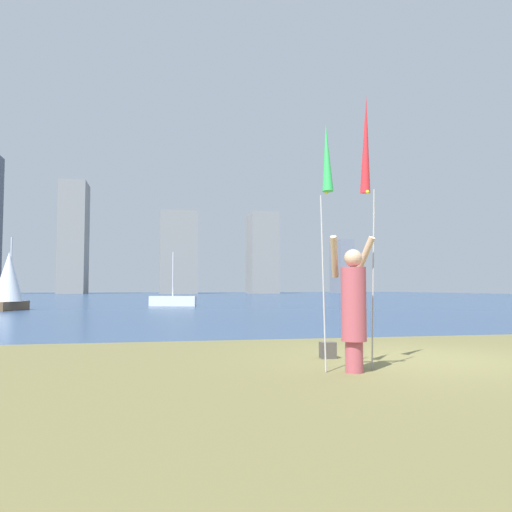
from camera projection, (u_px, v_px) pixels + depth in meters
The scene contains 11 objects.
ground at pixel (193, 298), 58.72m from camera, with size 120.00×138.00×0.12m.
person at pixel (353, 305), 7.48m from camera, with size 0.73×0.54×2.00m.
kite_flag_left at pixel (327, 165), 7.51m from camera, with size 0.16×0.41×3.65m.
kite_flag_right at pixel (366, 149), 8.08m from camera, with size 0.16×0.43×4.28m.
bag at pixel (328, 350), 8.91m from camera, with size 0.26×0.19×0.28m.
sailboat_0 at pixel (9, 281), 27.45m from camera, with size 1.80×3.12×3.94m.
sailboat_5 at pixel (173, 301), 33.55m from camera, with size 3.09×1.40×3.55m.
skyline_tower_1 at pixel (74, 238), 98.52m from camera, with size 4.87×7.86×21.36m.
skyline_tower_2 at pixel (178, 253), 97.95m from camera, with size 6.98×6.27×15.64m.
skyline_tower_3 at pixel (262, 253), 101.89m from camera, with size 5.36×7.17×15.93m.
skyline_tower_4 at pixel (342, 267), 108.27m from camera, with size 3.07×6.71×11.11m.
Camera 1 is at (-4.66, -8.22, 1.24)m, focal length 35.99 mm.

